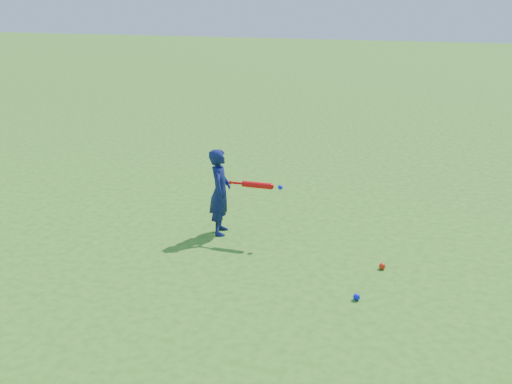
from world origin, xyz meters
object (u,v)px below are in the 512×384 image
child (220,192)px  ground_ball_red (382,266)px  bat_swing (259,185)px  ground_ball_blue (357,297)px

child → ground_ball_red: (2.21, -0.39, -0.54)m
child → bat_swing: bearing=-107.4°
ground_ball_blue → bat_swing: size_ratio=0.10×
ground_ball_blue → child: bearing=149.3°
child → bat_swing: 0.58m
ground_ball_blue → bat_swing: bat_swing is taller
ground_ball_red → ground_ball_blue: size_ratio=1.02×
child → ground_ball_blue: (2.06, -1.22, -0.55)m
child → ground_ball_blue: size_ratio=15.56×
child → ground_ball_red: 2.31m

